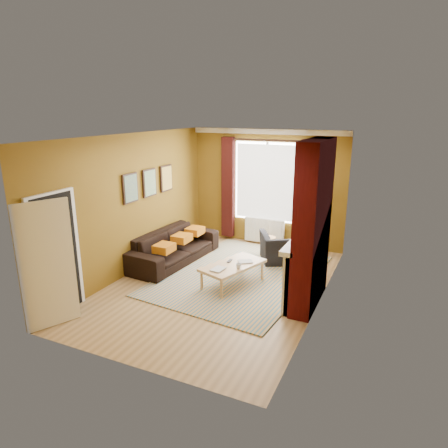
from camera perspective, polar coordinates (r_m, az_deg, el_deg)
The scene contains 12 objects.
ground at distance 7.74m, azimuth -0.78°, elevation -8.68°, with size 5.50×5.50×0.00m, color olive.
room_walls at distance 7.29m, azimuth 4.59°, elevation 1.24°, with size 3.82×5.54×2.83m.
striped_rug at distance 8.16m, azimuth 2.33°, elevation -7.26°, with size 3.04×3.98×0.02m.
sofa at distance 8.82m, azimuth -7.20°, elevation -3.22°, with size 2.36×0.92×0.69m, color black.
armchair at distance 8.83m, azimuth 8.66°, elevation -3.38°, with size 1.00×0.88×0.65m, color black.
coffee_table at distance 7.59m, azimuth 1.28°, elevation -6.06°, with size 1.02×1.42×0.43m.
wicker_stool at distance 9.31m, azimuth 6.41°, elevation -3.07°, with size 0.37×0.37×0.41m.
floor_lamp at distance 9.13m, azimuth 13.39°, elevation 3.05°, with size 0.25×0.25×1.59m.
book_a at distance 7.36m, azimuth -1.54°, elevation -6.31°, with size 0.21×0.28×0.03m, color #999999.
book_b at distance 7.77m, azimuth 2.91°, elevation -5.12°, with size 0.20×0.27×0.02m, color #999999.
mug at distance 7.35m, azimuth 2.10°, elevation -6.05°, with size 0.11×0.11×0.10m, color #999999.
tv_remote at distance 7.70m, azimuth 0.80°, elevation -5.29°, with size 0.06×0.17×0.02m.
Camera 1 is at (3.02, -6.34, 3.25)m, focal length 32.00 mm.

